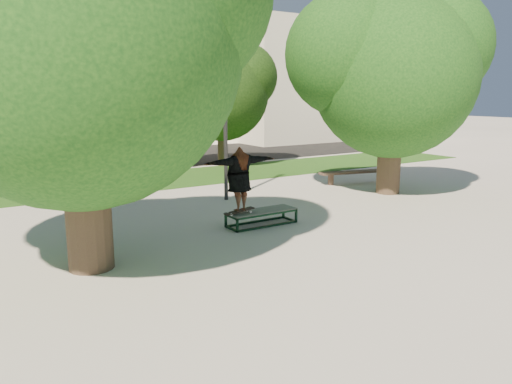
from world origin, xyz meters
TOP-DOWN VIEW (x-y plane):
  - ground at (0.00, 0.00)m, footprint 120.00×120.00m
  - grass_strip at (1.00, 9.50)m, footprint 30.00×4.00m
  - asphalt_strip at (0.00, 16.00)m, footprint 40.00×8.00m
  - tree_left at (-4.29, 1.09)m, footprint 6.96×5.95m
  - tree_right at (5.92, 3.08)m, footprint 6.24×5.33m
  - bg_tree_mid at (-1.08, 12.08)m, footprint 5.76×4.92m
  - bg_tree_right at (4.43, 11.57)m, footprint 5.04×4.31m
  - lamppost at (1.00, 5.00)m, footprint 0.25×0.15m
  - side_building at (18.00, 22.00)m, footprint 15.00×10.00m
  - grind_box at (0.24, 1.88)m, footprint 1.80×0.60m
  - skater_rig at (-0.41, 1.88)m, footprint 1.92×0.55m
  - bench at (6.48, 4.88)m, footprint 3.03×1.10m
  - car_grey at (-2.00, 16.50)m, footprint 3.09×5.90m
  - car_silver_b at (0.50, 13.92)m, footprint 2.47×4.69m

SIDE VIEW (x-z plane):
  - ground at x=0.00m, z-range 0.00..0.00m
  - asphalt_strip at x=0.00m, z-range 0.00..0.01m
  - grass_strip at x=1.00m, z-range 0.00..0.02m
  - grind_box at x=0.24m, z-range 0.00..0.38m
  - bench at x=6.48m, z-range 0.16..0.62m
  - car_silver_b at x=0.50m, z-range 0.00..1.30m
  - car_grey at x=-2.00m, z-range 0.00..1.59m
  - skater_rig at x=-0.41m, z-range 0.41..2.05m
  - lamppost at x=1.00m, z-range 0.10..6.21m
  - bg_tree_right at x=4.43m, z-range 0.77..6.21m
  - side_building at x=18.00m, z-range 0.00..8.00m
  - bg_tree_mid at x=-1.08m, z-range 0.90..7.14m
  - tree_right at x=5.92m, z-range 0.84..7.35m
  - tree_left at x=-4.29m, z-range 0.86..7.98m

